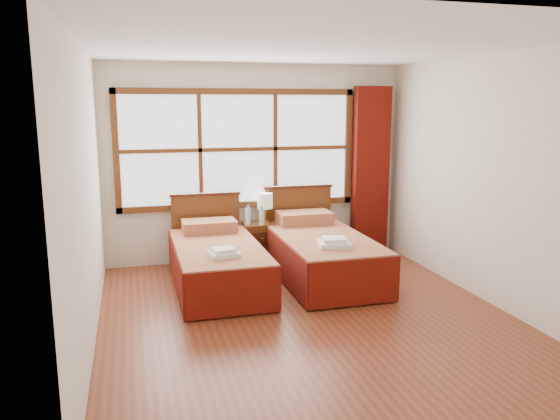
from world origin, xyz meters
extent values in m
plane|color=brown|center=(0.00, 0.00, 0.00)|extent=(4.50, 4.50, 0.00)
plane|color=white|center=(0.00, 0.00, 2.60)|extent=(4.50, 4.50, 0.00)
plane|color=silver|center=(0.00, 2.25, 1.30)|extent=(4.00, 0.00, 4.00)
plane|color=silver|center=(-2.00, 0.00, 1.30)|extent=(0.00, 4.50, 4.50)
plane|color=silver|center=(2.00, 0.00, 1.30)|extent=(0.00, 4.50, 4.50)
cube|color=white|center=(-0.25, 2.22, 1.50)|extent=(3.00, 0.02, 1.40)
cube|color=#5B2E13|center=(-0.25, 2.20, 0.76)|extent=(3.16, 0.06, 0.08)
cube|color=#5B2E13|center=(-0.25, 2.20, 2.24)|extent=(3.16, 0.06, 0.08)
cube|color=#5B2E13|center=(-1.79, 2.20, 1.50)|extent=(0.08, 0.06, 1.56)
cube|color=#5B2E13|center=(1.29, 2.20, 1.50)|extent=(0.08, 0.06, 1.56)
cube|color=#5B2E13|center=(-0.75, 2.20, 1.50)|extent=(0.05, 0.05, 1.40)
cube|color=#5B2E13|center=(0.25, 2.20, 1.50)|extent=(0.05, 0.05, 1.40)
cube|color=#5B2E13|center=(-0.25, 2.20, 1.50)|extent=(3.00, 0.05, 0.05)
cube|color=#631109|center=(1.60, 2.11, 1.17)|extent=(0.50, 0.16, 2.30)
cube|color=#3F1C0D|center=(-0.71, 1.13, 0.14)|extent=(0.85, 1.70, 0.28)
cube|color=maroon|center=(-0.71, 1.13, 0.39)|extent=(0.95, 1.88, 0.23)
cube|color=maroon|center=(-1.19, 1.13, 0.26)|extent=(0.03, 1.88, 0.47)
cube|color=maroon|center=(-0.23, 1.13, 0.26)|extent=(0.03, 1.88, 0.47)
cube|color=maroon|center=(-0.71, 0.19, 0.26)|extent=(0.95, 0.03, 0.47)
cube|color=maroon|center=(-0.71, 1.81, 0.58)|extent=(0.66, 0.39, 0.15)
cube|color=#5B2E13|center=(-0.71, 2.14, 0.46)|extent=(0.89, 0.06, 0.92)
cube|color=#3F1C0D|center=(-0.71, 2.14, 0.93)|extent=(0.92, 0.08, 0.04)
cube|color=#3F1C0D|center=(0.55, 1.13, 0.15)|extent=(0.89, 1.79, 0.29)
cube|color=maroon|center=(0.55, 1.13, 0.41)|extent=(1.00, 1.98, 0.24)
cube|color=maroon|center=(0.05, 1.13, 0.27)|extent=(0.03, 1.98, 0.50)
cube|color=maroon|center=(1.05, 1.13, 0.27)|extent=(0.03, 1.98, 0.50)
cube|color=maroon|center=(0.55, 0.14, 0.27)|extent=(1.00, 0.03, 0.50)
cube|color=maroon|center=(0.55, 1.85, 0.61)|extent=(0.70, 0.41, 0.16)
cube|color=#5B2E13|center=(0.55, 2.14, 0.49)|extent=(0.93, 0.06, 0.97)
cube|color=#3F1C0D|center=(0.55, 2.14, 0.98)|extent=(0.97, 0.08, 0.04)
cube|color=#5B2E13|center=(-0.03, 2.00, 0.27)|extent=(0.41, 0.36, 0.54)
cube|color=#3F1C0D|center=(-0.03, 1.81, 0.16)|extent=(0.36, 0.02, 0.16)
cube|color=#3F1C0D|center=(-0.03, 1.81, 0.38)|extent=(0.36, 0.02, 0.16)
sphere|color=#AA7939|center=(-0.03, 1.79, 0.16)|extent=(0.03, 0.03, 0.03)
sphere|color=#AA7939|center=(-0.03, 1.79, 0.38)|extent=(0.03, 0.03, 0.03)
cube|color=white|center=(-0.72, 0.66, 0.53)|extent=(0.33, 0.30, 0.05)
cube|color=white|center=(-0.72, 0.66, 0.58)|extent=(0.25, 0.22, 0.04)
cube|color=white|center=(0.51, 0.63, 0.56)|extent=(0.39, 0.35, 0.05)
cube|color=white|center=(0.51, 0.63, 0.61)|extent=(0.29, 0.26, 0.05)
cylinder|color=gold|center=(0.06, 2.02, 0.55)|extent=(0.12, 0.12, 0.02)
cylinder|color=gold|center=(0.06, 2.02, 0.65)|extent=(0.03, 0.03, 0.17)
cylinder|color=white|center=(0.06, 2.02, 0.83)|extent=(0.20, 0.20, 0.20)
cylinder|color=silver|center=(-0.19, 1.93, 0.65)|extent=(0.07, 0.07, 0.22)
cylinder|color=blue|center=(-0.19, 1.93, 0.78)|extent=(0.03, 0.03, 0.03)
cylinder|color=silver|center=(-0.02, 1.88, 0.65)|extent=(0.06, 0.06, 0.21)
cylinder|color=blue|center=(-0.02, 1.88, 0.77)|extent=(0.03, 0.03, 0.03)
camera|label=1|loc=(-1.61, -4.85, 2.09)|focal=35.00mm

